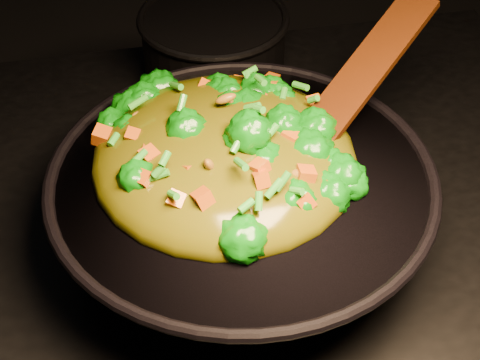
{
  "coord_description": "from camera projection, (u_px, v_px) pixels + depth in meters",
  "views": [
    {
      "loc": [
        -0.07,
        -0.64,
        1.6
      ],
      "look_at": [
        0.06,
        -0.02,
        1.01
      ],
      "focal_mm": 55.0,
      "sensor_mm": 36.0,
      "label": 1
    }
  ],
  "objects": [
    {
      "name": "back_pot",
      "position": [
        214.0,
        50.0,
        1.14
      ],
      "size": [
        0.24,
        0.24,
        0.13
      ],
      "primitive_type": "cylinder",
      "rotation": [
        0.0,
        0.0,
        0.11
      ],
      "color": "black",
      "rests_on": "stovetop"
    },
    {
      "name": "spatula",
      "position": [
        347.0,
        94.0,
        0.86
      ],
      "size": [
        0.27,
        0.23,
        0.13
      ],
      "primitive_type": "cube",
      "rotation": [
        0.0,
        -0.38,
        0.66
      ],
      "color": "#381004",
      "rests_on": "wok"
    },
    {
      "name": "stir_fry",
      "position": [
        224.0,
        127.0,
        0.82
      ],
      "size": [
        0.36,
        0.36,
        0.11
      ],
      "primitive_type": null,
      "rotation": [
        0.0,
        0.0,
        -0.19
      ],
      "color": "#0D7E09",
      "rests_on": "wok"
    },
    {
      "name": "wok",
      "position": [
        242.0,
        214.0,
        0.88
      ],
      "size": [
        0.54,
        0.54,
        0.12
      ],
      "primitive_type": null,
      "rotation": [
        0.0,
        0.0,
        0.27
      ],
      "color": "black",
      "rests_on": "stovetop"
    }
  ]
}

